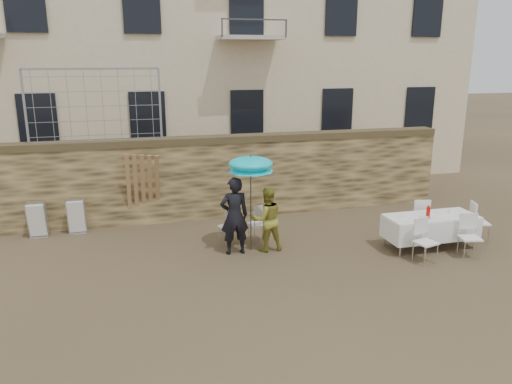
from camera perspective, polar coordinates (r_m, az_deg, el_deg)
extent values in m
plane|color=brown|center=(9.41, 1.06, -11.87)|extent=(80.00, 80.00, 0.00)
cube|color=olive|center=(13.63, -4.61, 1.65)|extent=(13.00, 0.50, 2.20)
imported|color=black|center=(11.05, -2.48, -2.74)|extent=(0.66, 0.44, 1.76)
imported|color=gold|center=(11.26, 1.26, -3.12)|extent=(0.75, 0.60, 1.48)
cylinder|color=#3F3F44|center=(11.21, -0.60, -2.23)|extent=(0.03, 0.03, 1.85)
cone|color=#09C1D6|center=(10.95, -0.61, 2.94)|extent=(1.03, 1.03, 0.22)
cube|color=white|center=(12.10, 19.42, -2.67)|extent=(2.10, 0.85, 0.05)
cylinder|color=silver|center=(11.45, 16.23, -5.41)|extent=(0.04, 0.04, 0.74)
cylinder|color=silver|center=(12.50, 23.77, -4.38)|extent=(0.04, 0.04, 0.74)
cylinder|color=silver|center=(12.01, 14.57, -4.32)|extent=(0.04, 0.04, 0.74)
cylinder|color=silver|center=(13.01, 21.92, -3.43)|extent=(0.04, 0.04, 0.74)
cylinder|color=red|center=(11.83, 19.08, -2.25)|extent=(0.09, 0.09, 0.26)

